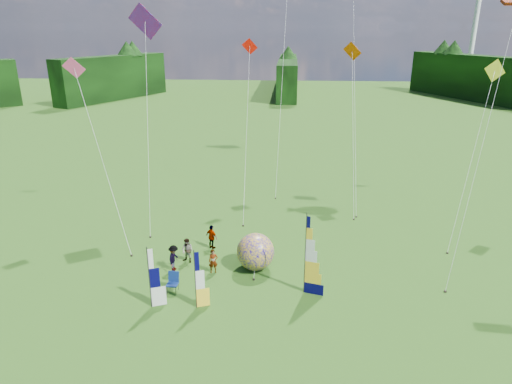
# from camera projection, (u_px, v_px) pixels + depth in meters

# --- Properties ---
(ground) EXTENTS (220.00, 220.00, 0.00)m
(ground) POSITION_uv_depth(u_px,v_px,m) (270.00, 322.00, 22.89)
(ground) COLOR #2B591C
(ground) RESTS_ON ground
(treeline_ring) EXTENTS (210.00, 210.00, 8.00)m
(treeline_ring) POSITION_uv_depth(u_px,v_px,m) (271.00, 251.00, 21.53)
(treeline_ring) COLOR #15470E
(treeline_ring) RESTS_ON ground
(turbine_right) EXTENTS (8.00, 1.20, 30.00)m
(turbine_right) POSITION_uv_depth(u_px,v_px,m) (475.00, 22.00, 110.24)
(turbine_right) COLOR silver
(turbine_right) RESTS_ON ground
(feather_banner_main) EXTENTS (1.24, 0.43, 4.62)m
(feather_banner_main) POSITION_uv_depth(u_px,v_px,m) (305.00, 255.00, 24.70)
(feather_banner_main) COLOR #05033F
(feather_banner_main) RESTS_ON ground
(side_banner_left) EXTENTS (0.90, 0.40, 3.26)m
(side_banner_left) POSITION_uv_depth(u_px,v_px,m) (195.00, 281.00, 23.55)
(side_banner_left) COLOR yellow
(side_banner_left) RESTS_ON ground
(side_banner_far) EXTENTS (0.97, 0.46, 3.39)m
(side_banner_far) POSITION_uv_depth(u_px,v_px,m) (149.00, 279.00, 23.59)
(side_banner_far) COLOR white
(side_banner_far) RESTS_ON ground
(bol_inflatable) EXTENTS (2.45, 2.45, 2.29)m
(bol_inflatable) POSITION_uv_depth(u_px,v_px,m) (255.00, 252.00, 27.61)
(bol_inflatable) COLOR #0C007E
(bol_inflatable) RESTS_ON ground
(spectator_a) EXTENTS (0.62, 0.48, 1.51)m
(spectator_a) POSITION_uv_depth(u_px,v_px,m) (213.00, 261.00, 27.30)
(spectator_a) COLOR #66594C
(spectator_a) RESTS_ON ground
(spectator_b) EXTENTS (0.86, 0.65, 1.59)m
(spectator_b) POSITION_uv_depth(u_px,v_px,m) (187.00, 251.00, 28.51)
(spectator_b) COLOR #66594C
(spectator_b) RESTS_ON ground
(spectator_c) EXTENTS (0.52, 1.09, 1.63)m
(spectator_c) POSITION_uv_depth(u_px,v_px,m) (174.00, 258.00, 27.56)
(spectator_c) COLOR #66594C
(spectator_c) RESTS_ON ground
(spectator_d) EXTENTS (1.03, 0.90, 1.67)m
(spectator_d) POSITION_uv_depth(u_px,v_px,m) (212.00, 237.00, 30.26)
(spectator_d) COLOR #66594C
(spectator_d) RESTS_ON ground
(camp_chair) EXTENTS (0.70, 0.70, 1.15)m
(camp_chair) POSITION_uv_depth(u_px,v_px,m) (172.00, 283.00, 25.34)
(camp_chair) COLOR navy
(camp_chair) RESTS_ON ground
(kite_whale) EXTENTS (5.61, 16.20, 19.32)m
(kite_whale) POSITION_uv_depth(u_px,v_px,m) (355.00, 82.00, 38.00)
(kite_whale) COLOR black
(kite_whale) RESTS_ON ground
(kite_rainbow_delta) EXTENTS (7.09, 11.25, 16.51)m
(kite_rainbow_delta) POSITION_uv_depth(u_px,v_px,m) (146.00, 113.00, 32.22)
(kite_rainbow_delta) COLOR red
(kite_rainbow_delta) RESTS_ON ground
(kite_parafoil) EXTENTS (9.79, 11.67, 17.10)m
(kite_parafoil) POSITION_uv_depth(u_px,v_px,m) (485.00, 130.00, 25.53)
(kite_parafoil) COLOR red
(kite_parafoil) RESTS_ON ground
(small_kite_red) EXTENTS (5.47, 11.03, 13.56)m
(small_kite_red) POSITION_uv_depth(u_px,v_px,m) (247.00, 124.00, 35.66)
(small_kite_red) COLOR red
(small_kite_red) RESTS_ON ground
(small_kite_orange) EXTENTS (6.43, 10.73, 13.36)m
(small_kite_orange) POSITION_uv_depth(u_px,v_px,m) (354.00, 124.00, 36.49)
(small_kite_orange) COLOR #FF5300
(small_kite_orange) RESTS_ON ground
(small_kite_yellow) EXTENTS (9.44, 11.92, 12.41)m
(small_kite_yellow) POSITION_uv_depth(u_px,v_px,m) (474.00, 147.00, 31.16)
(small_kite_yellow) COLOR yellow
(small_kite_yellow) RESTS_ON ground
(small_kite_pink) EXTENTS (9.59, 10.03, 12.57)m
(small_kite_pink) POSITION_uv_depth(u_px,v_px,m) (101.00, 150.00, 30.15)
(small_kite_pink) COLOR #DA4375
(small_kite_pink) RESTS_ON ground
(small_kite_green) EXTENTS (6.06, 13.46, 21.19)m
(small_kite_green) POSITION_uv_depth(u_px,v_px,m) (283.00, 67.00, 40.53)
(small_kite_green) COLOR #149620
(small_kite_green) RESTS_ON ground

